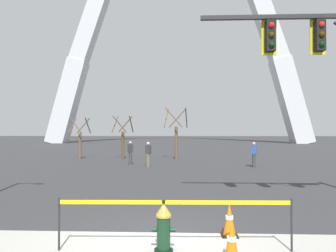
{
  "coord_description": "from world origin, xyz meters",
  "views": [
    {
      "loc": [
        0.55,
        -6.86,
        2.34
      ],
      "look_at": [
        0.07,
        5.0,
        2.5
      ],
      "focal_mm": 33.4,
      "sensor_mm": 36.0,
      "label": 1
    }
  ],
  "objects_px": {
    "pedestrian_walking_left": "(254,154)",
    "pedestrian_standing_center": "(130,153)",
    "traffic_cone_mid_sidewalk": "(229,220)",
    "traffic_cone_by_hydrant": "(232,242)",
    "monument_arch": "(178,32)",
    "pedestrian_walking_right": "(148,154)",
    "fire_hydrant": "(164,227)"
  },
  "relations": [
    {
      "from": "traffic_cone_mid_sidewalk",
      "to": "fire_hydrant",
      "type": "bearing_deg",
      "value": -146.75
    },
    {
      "from": "traffic_cone_mid_sidewalk",
      "to": "pedestrian_walking_left",
      "type": "distance_m",
      "value": 13.48
    },
    {
      "from": "monument_arch",
      "to": "traffic_cone_by_hydrant",
      "type": "bearing_deg",
      "value": -88.37
    },
    {
      "from": "traffic_cone_by_hydrant",
      "to": "monument_arch",
      "type": "xyz_separation_m",
      "value": [
        -1.45,
        51.01,
        19.88
      ]
    },
    {
      "from": "traffic_cone_mid_sidewalk",
      "to": "monument_arch",
      "type": "height_order",
      "value": "monument_arch"
    },
    {
      "from": "pedestrian_walking_left",
      "to": "traffic_cone_mid_sidewalk",
      "type": "bearing_deg",
      "value": -105.29
    },
    {
      "from": "pedestrian_walking_right",
      "to": "monument_arch",
      "type": "bearing_deg",
      "value": 87.6
    },
    {
      "from": "monument_arch",
      "to": "pedestrian_standing_center",
      "type": "height_order",
      "value": "monument_arch"
    },
    {
      "from": "traffic_cone_mid_sidewalk",
      "to": "pedestrian_walking_left",
      "type": "bearing_deg",
      "value": 74.71
    },
    {
      "from": "fire_hydrant",
      "to": "pedestrian_standing_center",
      "type": "relative_size",
      "value": 0.62
    },
    {
      "from": "traffic_cone_mid_sidewalk",
      "to": "pedestrian_walking_left",
      "type": "relative_size",
      "value": 0.46
    },
    {
      "from": "fire_hydrant",
      "to": "monument_arch",
      "type": "distance_m",
      "value": 54.3
    },
    {
      "from": "monument_arch",
      "to": "pedestrian_standing_center",
      "type": "xyz_separation_m",
      "value": [
        -2.88,
        -35.48,
        -19.42
      ]
    },
    {
      "from": "pedestrian_standing_center",
      "to": "traffic_cone_by_hydrant",
      "type": "bearing_deg",
      "value": -74.41
    },
    {
      "from": "monument_arch",
      "to": "pedestrian_standing_center",
      "type": "bearing_deg",
      "value": -94.64
    },
    {
      "from": "pedestrian_walking_left",
      "to": "pedestrian_standing_center",
      "type": "distance_m",
      "value": 8.14
    },
    {
      "from": "traffic_cone_by_hydrant",
      "to": "traffic_cone_mid_sidewalk",
      "type": "xyz_separation_m",
      "value": [
        0.17,
        1.35,
        0.0
      ]
    },
    {
      "from": "fire_hydrant",
      "to": "traffic_cone_by_hydrant",
      "type": "bearing_deg",
      "value": -19.48
    },
    {
      "from": "traffic_cone_by_hydrant",
      "to": "monument_arch",
      "type": "relative_size",
      "value": 0.02
    },
    {
      "from": "pedestrian_walking_left",
      "to": "pedestrian_walking_right",
      "type": "relative_size",
      "value": 1.0
    },
    {
      "from": "traffic_cone_by_hydrant",
      "to": "pedestrian_walking_left",
      "type": "bearing_deg",
      "value": 75.46
    },
    {
      "from": "pedestrian_walking_right",
      "to": "pedestrian_standing_center",
      "type": "bearing_deg",
      "value": 137.92
    },
    {
      "from": "traffic_cone_by_hydrant",
      "to": "traffic_cone_mid_sidewalk",
      "type": "height_order",
      "value": "same"
    },
    {
      "from": "traffic_cone_by_hydrant",
      "to": "monument_arch",
      "type": "bearing_deg",
      "value": 91.63
    },
    {
      "from": "traffic_cone_by_hydrant",
      "to": "pedestrian_standing_center",
      "type": "height_order",
      "value": "pedestrian_standing_center"
    },
    {
      "from": "pedestrian_walking_right",
      "to": "traffic_cone_mid_sidewalk",
      "type": "bearing_deg",
      "value": -76.3
    },
    {
      "from": "pedestrian_walking_left",
      "to": "pedestrian_standing_center",
      "type": "height_order",
      "value": "same"
    },
    {
      "from": "fire_hydrant",
      "to": "pedestrian_walking_right",
      "type": "bearing_deg",
      "value": 97.22
    },
    {
      "from": "traffic_cone_mid_sidewalk",
      "to": "pedestrian_standing_center",
      "type": "relative_size",
      "value": 0.46
    },
    {
      "from": "traffic_cone_by_hydrant",
      "to": "pedestrian_standing_center",
      "type": "distance_m",
      "value": 16.13
    },
    {
      "from": "pedestrian_walking_left",
      "to": "pedestrian_standing_center",
      "type": "xyz_separation_m",
      "value": [
        -8.06,
        1.18,
        0.0
      ]
    },
    {
      "from": "monument_arch",
      "to": "pedestrian_walking_right",
      "type": "xyz_separation_m",
      "value": [
        -1.54,
        -36.69,
        -19.42
      ]
    }
  ]
}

